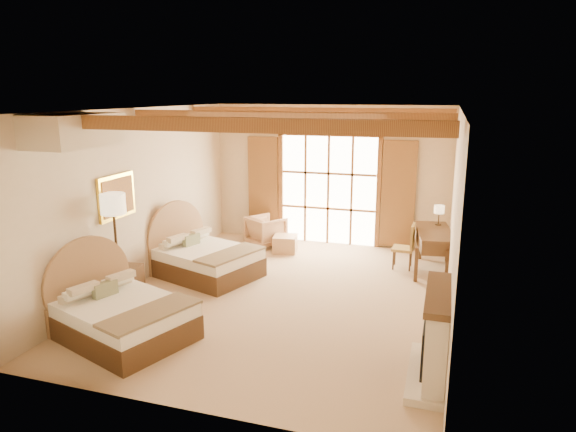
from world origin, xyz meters
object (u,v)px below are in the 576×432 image
at_px(armchair, 266,231).
at_px(desk, 433,249).
at_px(bed_near, 116,314).
at_px(bed_far, 201,257).
at_px(nightstand, 124,285).

xyz_separation_m(armchair, desk, (3.76, -0.68, 0.10)).
relative_size(bed_near, armchair, 2.99).
distance_m(bed_near, bed_far, 2.71).
relative_size(armchair, desk, 0.46).
distance_m(bed_near, armchair, 5.03).
height_order(bed_far, desk, bed_far).
height_order(bed_far, armchair, bed_far).
xyz_separation_m(bed_far, armchair, (0.51, 2.29, -0.02)).
relative_size(bed_far, desk, 1.38).
height_order(bed_near, bed_far, bed_far).
xyz_separation_m(nightstand, armchair, (1.15, 3.87, 0.03)).
relative_size(nightstand, desk, 0.39).
relative_size(bed_far, nightstand, 3.58).
bearing_deg(bed_near, armchair, 104.23).
bearing_deg(armchair, bed_near, 117.73).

